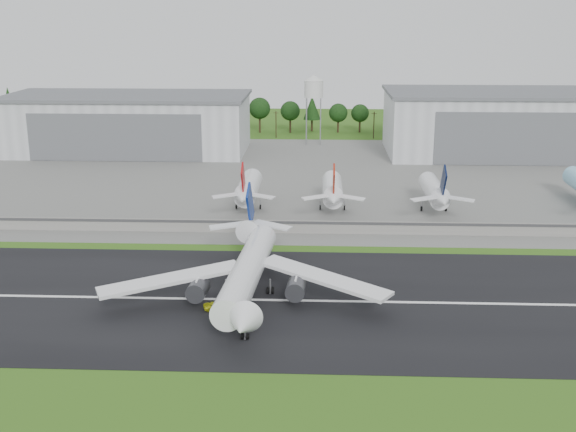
{
  "coord_description": "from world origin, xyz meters",
  "views": [
    {
      "loc": [
        -2.84,
        -123.42,
        55.91
      ],
      "look_at": [
        -9.78,
        40.0,
        9.0
      ],
      "focal_mm": 45.0,
      "sensor_mm": 36.0,
      "label": 1
    }
  ],
  "objects_px": {
    "ground_vehicle": "(217,306)",
    "parked_jet_red_a": "(248,189)",
    "parked_jet_red_b": "(333,191)",
    "parked_jet_navy": "(436,192)",
    "main_airliner": "(247,278)"
  },
  "relations": [
    {
      "from": "main_airliner",
      "to": "ground_vehicle",
      "type": "distance_m",
      "value": 8.26
    },
    {
      "from": "ground_vehicle",
      "to": "parked_jet_red_b",
      "type": "bearing_deg",
      "value": -34.88
    },
    {
      "from": "main_airliner",
      "to": "ground_vehicle",
      "type": "bearing_deg",
      "value": 42.27
    },
    {
      "from": "parked_jet_red_b",
      "to": "ground_vehicle",
      "type": "bearing_deg",
      "value": -108.26
    },
    {
      "from": "ground_vehicle",
      "to": "parked_jet_red_a",
      "type": "distance_m",
      "value": 71.69
    },
    {
      "from": "main_airliner",
      "to": "ground_vehicle",
      "type": "relative_size",
      "value": 11.63
    },
    {
      "from": "parked_jet_red_a",
      "to": "parked_jet_navy",
      "type": "distance_m",
      "value": 53.52
    },
    {
      "from": "main_airliner",
      "to": "ground_vehicle",
      "type": "height_order",
      "value": "main_airliner"
    },
    {
      "from": "parked_jet_red_b",
      "to": "main_airliner",
      "type": "bearing_deg",
      "value": -105.0
    },
    {
      "from": "main_airliner",
      "to": "parked_jet_red_b",
      "type": "bearing_deg",
      "value": -101.1
    },
    {
      "from": "parked_jet_red_a",
      "to": "ground_vehicle",
      "type": "bearing_deg",
      "value": -89.36
    },
    {
      "from": "main_airliner",
      "to": "parked_jet_navy",
      "type": "height_order",
      "value": "main_airliner"
    },
    {
      "from": "main_airliner",
      "to": "parked_jet_red_a",
      "type": "height_order",
      "value": "main_airliner"
    },
    {
      "from": "parked_jet_red_b",
      "to": "parked_jet_navy",
      "type": "bearing_deg",
      "value": -0.02
    },
    {
      "from": "main_airliner",
      "to": "parked_jet_red_a",
      "type": "bearing_deg",
      "value": -80.62
    }
  ]
}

